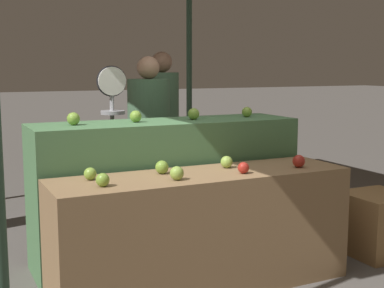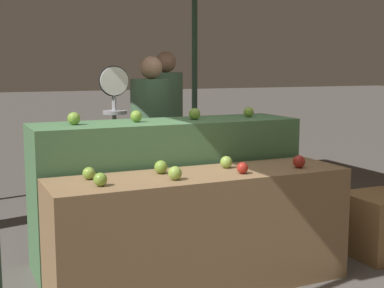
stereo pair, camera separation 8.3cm
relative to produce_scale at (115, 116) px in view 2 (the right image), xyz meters
name	(u,v)px [view 2 (the right image)]	position (x,y,z in m)	size (l,w,h in m)	color
ground_plane	(201,287)	(0.22, -1.22, -1.06)	(60.00, 60.00, 0.00)	#59544F
display_counter_front	(202,231)	(0.22, -1.22, -0.67)	(1.99, 0.55, 0.77)	olive
display_counter_back	(167,191)	(0.22, -0.62, -0.52)	(1.99, 0.55, 1.06)	#4C7A4C
apple_front_0	(100,179)	(-0.48, -1.32, -0.24)	(0.08, 0.08, 0.08)	#7AA338
apple_front_1	(175,173)	(-0.02, -1.34, -0.24)	(0.09, 0.09, 0.09)	#8EB247
apple_front_2	(242,168)	(0.45, -1.34, -0.24)	(0.08, 0.08, 0.08)	#AD281E
apple_front_3	(299,162)	(0.91, -1.32, -0.24)	(0.09, 0.09, 0.09)	#B72D23
apple_front_4	(89,173)	(-0.49, -1.11, -0.24)	(0.08, 0.08, 0.08)	#84AD3D
apple_front_5	(161,167)	(-0.03, -1.12, -0.24)	(0.09, 0.09, 0.09)	#7AA338
apple_front_6	(226,162)	(0.45, -1.13, -0.24)	(0.08, 0.08, 0.08)	#8EB247
apple_back_0	(74,119)	(-0.47, -0.62, 0.05)	(0.09, 0.09, 0.09)	#7AA338
apple_back_1	(136,116)	(-0.02, -0.62, 0.05)	(0.09, 0.09, 0.09)	#7AA338
apple_back_2	(195,114)	(0.45, -0.62, 0.05)	(0.09, 0.09, 0.09)	#84AD3D
apple_back_3	(249,112)	(0.92, -0.62, 0.05)	(0.08, 0.08, 0.08)	#84AD3D
produce_scale	(115,116)	(0.00, 0.00, 0.00)	(0.25, 0.20, 1.47)	#99999E
person_vendor_at_scale	(152,130)	(0.43, 0.28, -0.17)	(0.44, 0.44, 1.56)	#2D2D38
person_customer_left	(166,118)	(0.79, 0.83, -0.12)	(0.39, 0.39, 1.62)	#2D2D38
wooden_crate_side	(380,225)	(1.75, -1.24, -0.81)	(0.48, 0.48, 0.48)	#9E7547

